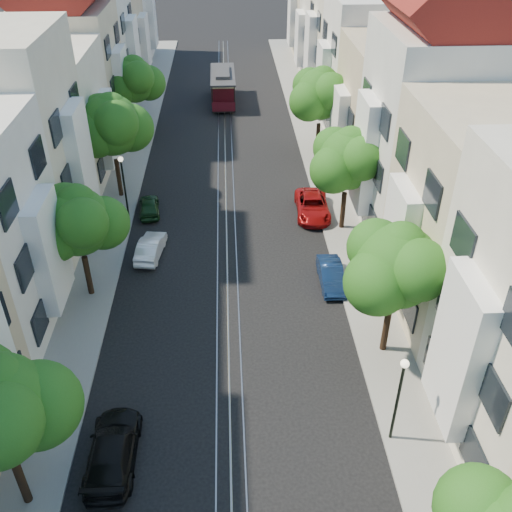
{
  "coord_description": "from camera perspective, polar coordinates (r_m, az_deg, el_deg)",
  "views": [
    {
      "loc": [
        0.26,
        -10.3,
        18.63
      ],
      "look_at": [
        1.52,
        13.92,
        2.2
      ],
      "focal_mm": 40.0,
      "sensor_mm": 36.0,
      "label": 1
    }
  ],
  "objects": [
    {
      "name": "townhouses_east",
      "position": [
        42.14,
        13.62,
        14.58
      ],
      "size": [
        7.75,
        72.0,
        12.0
      ],
      "color": "beige",
      "rests_on": "ground"
    },
    {
      "name": "rail_left",
      "position": [
        42.59,
        -3.81,
        8.11
      ],
      "size": [
        0.06,
        80.0,
        0.02
      ],
      "primitive_type": "cube",
      "color": "gray",
      "rests_on": "ground"
    },
    {
      "name": "lamp_east",
      "position": [
        22.14,
        14.18,
        -12.74
      ],
      "size": [
        0.32,
        0.32,
        4.16
      ],
      "color": "black",
      "rests_on": "ground"
    },
    {
      "name": "tree_e_c",
      "position": [
        34.1,
        9.27,
        9.36
      ],
      "size": [
        4.84,
        3.99,
        6.52
      ],
      "color": "black",
      "rests_on": "ground"
    },
    {
      "name": "parked_car_w_far",
      "position": [
        37.87,
        -10.64,
        4.95
      ],
      "size": [
        1.64,
        3.3,
        1.08
      ],
      "primitive_type": "imported",
      "rotation": [
        0.0,
        0.0,
        3.26
      ],
      "color": "#143417",
      "rests_on": "ground"
    },
    {
      "name": "lane_line",
      "position": [
        42.59,
        -3.06,
        8.12
      ],
      "size": [
        0.08,
        80.0,
        0.01
      ],
      "primitive_type": "cube",
      "color": "tan",
      "rests_on": "ground"
    },
    {
      "name": "parked_car_w_near",
      "position": [
        23.18,
        -14.13,
        -18.28
      ],
      "size": [
        1.8,
        4.41,
        1.28
      ],
      "primitive_type": "imported",
      "rotation": [
        0.0,
        0.0,
        3.14
      ],
      "color": "black",
      "rests_on": "ground"
    },
    {
      "name": "tree_w_c",
      "position": [
        38.51,
        -14.2,
        12.46
      ],
      "size": [
        5.13,
        4.28,
        7.09
      ],
      "color": "black",
      "rests_on": "ground"
    },
    {
      "name": "parked_car_e_far",
      "position": [
        37.22,
        5.67,
        5.0
      ],
      "size": [
        2.24,
        4.57,
        1.25
      ],
      "primitive_type": "imported",
      "rotation": [
        0.0,
        0.0,
        -0.04
      ],
      "color": "maroon",
      "rests_on": "ground"
    },
    {
      "name": "lamp_west",
      "position": [
        36.54,
        -13.13,
        7.59
      ],
      "size": [
        0.32,
        0.32,
        4.16
      ],
      "color": "black",
      "rests_on": "ground"
    },
    {
      "name": "parked_car_e_mid",
      "position": [
        30.97,
        7.53,
        -1.91
      ],
      "size": [
        1.21,
        3.44,
        1.13
      ],
      "primitive_type": "imported",
      "rotation": [
        0.0,
        0.0,
        -0.0
      ],
      "color": "#0D1F42",
      "rests_on": "ground"
    },
    {
      "name": "sidewalk_west",
      "position": [
        43.22,
        -12.81,
        7.78
      ],
      "size": [
        2.5,
        80.0,
        0.12
      ],
      "primitive_type": "cube",
      "color": "gray",
      "rests_on": "ground"
    },
    {
      "name": "tree_w_b",
      "position": [
        29.09,
        -17.32,
        3.14
      ],
      "size": [
        4.72,
        3.87,
        6.27
      ],
      "color": "black",
      "rests_on": "ground"
    },
    {
      "name": "sidewalk_east",
      "position": [
        43.13,
        6.71,
        8.37
      ],
      "size": [
        2.5,
        80.0,
        0.12
      ],
      "primitive_type": "cube",
      "color": "gray",
      "rests_on": "ground"
    },
    {
      "name": "parked_car_w_mid",
      "position": [
        33.52,
        -10.49,
        0.87
      ],
      "size": [
        1.64,
        3.57,
        1.14
      ],
      "primitive_type": "imported",
      "rotation": [
        0.0,
        0.0,
        3.01
      ],
      "color": "white",
      "rests_on": "ground"
    },
    {
      "name": "tree_w_d",
      "position": [
        48.92,
        -12.07,
        16.73
      ],
      "size": [
        4.84,
        3.99,
        6.52
      ],
      "color": "black",
      "rests_on": "ground"
    },
    {
      "name": "tree_e_b",
      "position": [
        24.77,
        14.0,
        -1.17
      ],
      "size": [
        4.93,
        4.08,
        6.68
      ],
      "color": "black",
      "rests_on": "ground"
    },
    {
      "name": "cable_car",
      "position": [
        56.83,
        -3.33,
        16.68
      ],
      "size": [
        2.34,
        7.32,
        2.81
      ],
      "rotation": [
        0.0,
        0.0,
        0.01
      ],
      "color": "black",
      "rests_on": "ground"
    },
    {
      "name": "tree_e_d",
      "position": [
        44.07,
        6.56,
        15.7
      ],
      "size": [
        5.01,
        4.16,
        6.85
      ],
      "color": "black",
      "rests_on": "ground"
    },
    {
      "name": "rail_right",
      "position": [
        42.59,
        -2.31,
        8.15
      ],
      "size": [
        0.06,
        80.0,
        0.02
      ],
      "primitive_type": "cube",
      "color": "gray",
      "rests_on": "ground"
    },
    {
      "name": "rail_slot",
      "position": [
        42.59,
        -3.06,
        8.13
      ],
      "size": [
        0.06,
        80.0,
        0.02
      ],
      "primitive_type": "cube",
      "color": "gray",
      "rests_on": "ground"
    },
    {
      "name": "townhouses_west",
      "position": [
        42.32,
        -20.03,
        13.43
      ],
      "size": [
        7.75,
        72.0,
        11.76
      ],
      "color": "silver",
      "rests_on": "ground"
    },
    {
      "name": "ground",
      "position": [
        42.59,
        -3.06,
        8.12
      ],
      "size": [
        200.0,
        200.0,
        0.0
      ],
      "primitive_type": "plane",
      "color": "black",
      "rests_on": "ground"
    }
  ]
}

